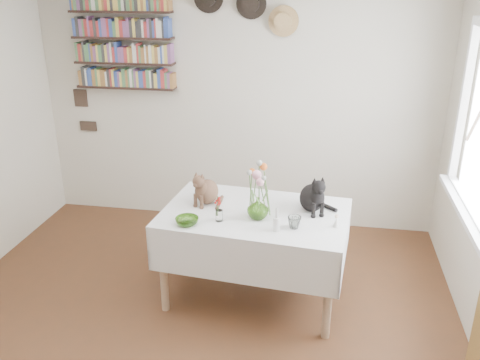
% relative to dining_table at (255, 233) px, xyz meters
% --- Properties ---
extents(room, '(4.08, 4.58, 2.58)m').
position_rel_dining_table_xyz_m(room, '(-0.40, -0.84, 0.68)').
color(room, brown).
rests_on(room, ground).
extents(dining_table, '(1.48, 1.03, 0.75)m').
position_rel_dining_table_xyz_m(dining_table, '(0.00, 0.00, 0.00)').
color(dining_table, white).
rests_on(dining_table, room).
extents(tabby_cat, '(0.27, 0.30, 0.29)m').
position_rel_dining_table_xyz_m(tabby_cat, '(-0.40, 0.11, 0.33)').
color(tabby_cat, brown).
rests_on(tabby_cat, dining_table).
extents(black_cat, '(0.30, 0.33, 0.32)m').
position_rel_dining_table_xyz_m(black_cat, '(0.42, 0.12, 0.34)').
color(black_cat, black).
rests_on(black_cat, dining_table).
extents(flower_vase, '(0.18, 0.18, 0.17)m').
position_rel_dining_table_xyz_m(flower_vase, '(0.04, -0.10, 0.27)').
color(flower_vase, '#7CB844').
rests_on(flower_vase, dining_table).
extents(green_bowl, '(0.19, 0.19, 0.05)m').
position_rel_dining_table_xyz_m(green_bowl, '(-0.46, -0.29, 0.21)').
color(green_bowl, '#7CB844').
rests_on(green_bowl, dining_table).
extents(drinking_glass, '(0.12, 0.12, 0.09)m').
position_rel_dining_table_xyz_m(drinking_glass, '(0.31, -0.22, 0.23)').
color(drinking_glass, white).
rests_on(drinking_glass, dining_table).
extents(candlestick, '(0.05, 0.05, 0.18)m').
position_rel_dining_table_xyz_m(candlestick, '(0.19, -0.28, 0.25)').
color(candlestick, white).
rests_on(candlestick, dining_table).
extents(berry_jar, '(0.05, 0.05, 0.22)m').
position_rel_dining_table_xyz_m(berry_jar, '(-0.24, -0.20, 0.28)').
color(berry_jar, white).
rests_on(berry_jar, dining_table).
extents(porcelain_figurine, '(0.05, 0.05, 0.10)m').
position_rel_dining_table_xyz_m(porcelain_figurine, '(0.61, -0.14, 0.23)').
color(porcelain_figurine, white).
rests_on(porcelain_figurine, dining_table).
extents(flower_bouquet, '(0.17, 0.13, 0.39)m').
position_rel_dining_table_xyz_m(flower_bouquet, '(0.04, -0.09, 0.53)').
color(flower_bouquet, '#4C7233').
rests_on(flower_bouquet, flower_vase).
extents(bookshelf_unit, '(1.00, 0.16, 0.91)m').
position_rel_dining_table_xyz_m(bookshelf_unit, '(-1.50, 1.32, 1.27)').
color(bookshelf_unit, black).
rests_on(bookshelf_unit, room).
extents(wall_hats, '(0.98, 0.09, 0.48)m').
position_rel_dining_table_xyz_m(wall_hats, '(-0.28, 1.34, 1.60)').
color(wall_hats, black).
rests_on(wall_hats, room).
extents(wall_art_plaques, '(0.21, 0.02, 0.44)m').
position_rel_dining_table_xyz_m(wall_art_plaques, '(-2.03, 1.39, 0.56)').
color(wall_art_plaques, '#38281E').
rests_on(wall_art_plaques, room).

